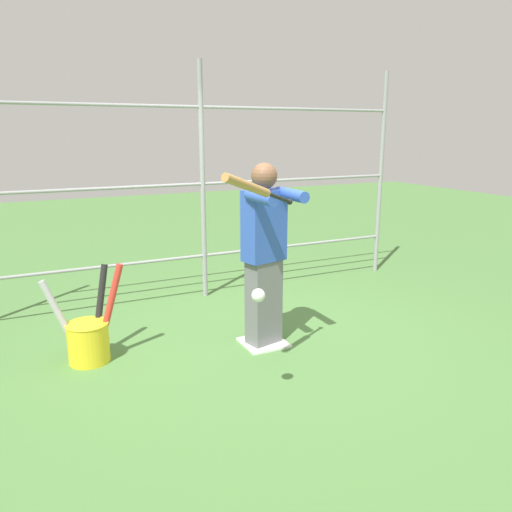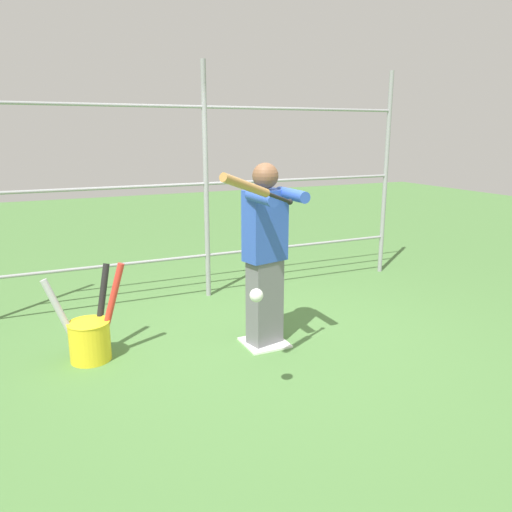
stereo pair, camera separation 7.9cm
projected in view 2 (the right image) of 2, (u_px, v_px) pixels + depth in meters
The scene contains 7 objects.
ground_plane at pixel (265, 344), 4.78m from camera, with size 24.00×24.00×0.00m, color #4C7A3D.
home_plate at pixel (265, 343), 4.78m from camera, with size 0.40×0.40×0.02m.
fence_backstop at pixel (206, 184), 5.85m from camera, with size 5.33×0.06×2.76m.
batter at pixel (266, 250), 4.54m from camera, with size 0.43×0.64×1.71m.
baseball_bat_swinging at pixel (252, 188), 3.58m from camera, with size 0.79×0.48×0.32m.
softball_in_flight at pixel (256, 295), 3.45m from camera, with size 0.10×0.10×0.10m.
bat_bucket at pixel (90, 336), 4.40m from camera, with size 0.70×0.47×0.87m.
Camera 2 is at (1.93, 3.99, 1.97)m, focal length 35.00 mm.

